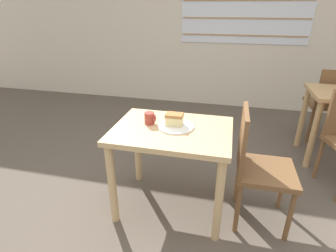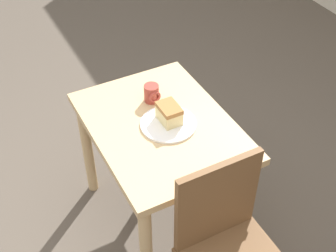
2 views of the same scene
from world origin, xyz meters
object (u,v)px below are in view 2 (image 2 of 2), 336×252
at_px(cake_slice, 169,113).
at_px(coffee_mug, 152,94).
at_px(plate, 168,124).
at_px(chair_near_window, 229,249).
at_px(dining_table_near, 161,143).

bearing_deg(cake_slice, coffee_mug, 179.67).
xyz_separation_m(plate, cake_slice, (-0.01, 0.01, 0.05)).
bearing_deg(coffee_mug, cake_slice, -0.33).
xyz_separation_m(cake_slice, coffee_mug, (-0.19, 0.00, -0.01)).
xyz_separation_m(plate, coffee_mug, (-0.21, 0.01, 0.04)).
distance_m(chair_near_window, coffee_mug, 0.87).
height_order(plate, coffee_mug, coffee_mug).
bearing_deg(plate, coffee_mug, 176.55).
distance_m(dining_table_near, coffee_mug, 0.26).
height_order(chair_near_window, coffee_mug, chair_near_window).
relative_size(dining_table_near, chair_near_window, 0.97).
bearing_deg(cake_slice, chair_near_window, -3.62).
bearing_deg(cake_slice, plate, -38.07).
relative_size(dining_table_near, cake_slice, 6.94).
bearing_deg(coffee_mug, plate, -3.45).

